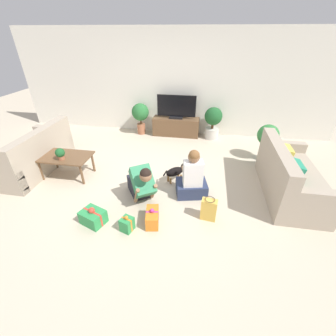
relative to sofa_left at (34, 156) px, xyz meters
The scene contains 18 objects.
ground_plane 2.46m from the sofa_left, ahead, with size 16.00×16.00×0.00m, color beige.
wall_back 3.65m from the sofa_left, 46.13° to the left, with size 8.40×0.06×2.60m.
sofa_left is the anchor object (origin of this frame).
sofa_right 4.88m from the sofa_left, ahead, with size 0.83×1.75×0.87m.
coffee_table 0.80m from the sofa_left, ahead, with size 0.96×0.58×0.44m.
tv_console 3.46m from the sofa_left, 41.09° to the left, with size 1.24×0.39×0.48m.
tv 3.49m from the sofa_left, 41.09° to the left, with size 1.01×0.20×0.61m.
potted_plant_back_right 4.22m from the sofa_left, 31.86° to the left, with size 0.45×0.45×0.83m.
potted_plant_corner_right 4.89m from the sofa_left, 14.70° to the left, with size 0.45×0.45×0.81m.
potted_plant_back_left 2.77m from the sofa_left, 53.64° to the left, with size 0.46×0.46×0.84m.
person_kneeling 2.49m from the sofa_left, 13.58° to the right, with size 0.67×0.79×0.76m.
person_sitting 3.25m from the sofa_left, ahead, with size 0.59×0.55×0.89m.
dog 2.93m from the sofa_left, ahead, with size 0.45×0.38×0.32m.
gift_box_a 2.24m from the sofa_left, 34.06° to the right, with size 0.41×0.37×0.28m.
gift_box_b 2.94m from the sofa_left, 22.20° to the right, with size 0.24×0.38×0.28m.
gift_box_c 2.73m from the sofa_left, 28.61° to the right, with size 0.21×0.21×0.26m.
gift_bag_a 3.65m from the sofa_left, 13.88° to the right, with size 0.25×0.17×0.38m.
tabletop_plant 0.87m from the sofa_left, 16.31° to the right, with size 0.17×0.17×0.22m.
Camera 1 is at (0.92, -3.40, 2.48)m, focal length 24.00 mm.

